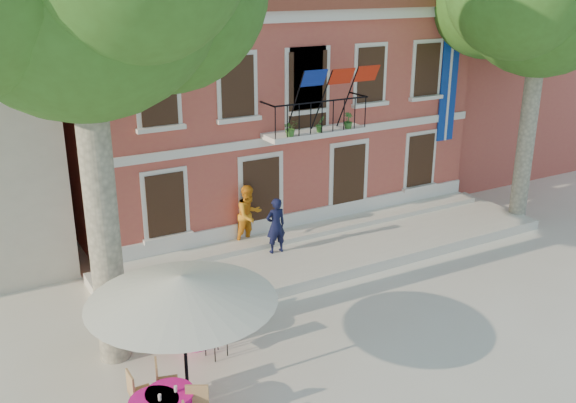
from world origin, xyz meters
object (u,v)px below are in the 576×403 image
Objects in this scene: patio_umbrella at (181,289)px; pedestrian_orange at (249,215)px; pedestrian_navy at (276,226)px; cafe_table_3 at (196,326)px.

patio_umbrella reaches higher than pedestrian_orange.
pedestrian_navy is 1.02m from pedestrian_orange.
pedestrian_navy is 0.91× the size of cafe_table_3.
pedestrian_orange is 1.01× the size of cafe_table_3.
patio_umbrella is 1.96× the size of pedestrian_orange.
pedestrian_orange reaches higher than pedestrian_navy.
cafe_table_3 is (-3.71, -2.98, -0.70)m from pedestrian_navy.
pedestrian_orange is at bearing 53.61° from patio_umbrella.
cafe_table_3 is (-3.31, -3.91, -0.79)m from pedestrian_orange.
pedestrian_orange is (-0.40, 0.93, 0.09)m from pedestrian_navy.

